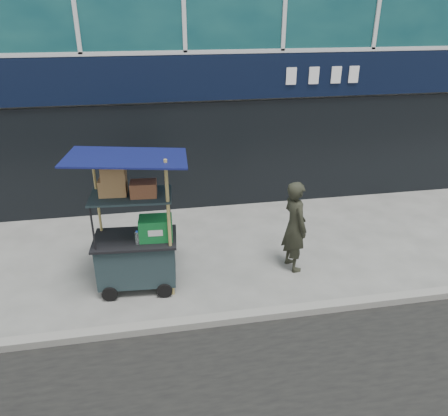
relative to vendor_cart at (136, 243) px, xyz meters
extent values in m
plane|color=#60615C|center=(1.17, -0.97, -0.82)|extent=(80.00, 80.00, 0.00)
cube|color=gray|center=(1.17, -1.17, -0.76)|extent=(80.00, 0.18, 0.12)
cube|color=black|center=(1.17, 2.89, 2.08)|extent=(15.68, 0.06, 0.90)
cube|color=black|center=(1.17, 2.93, 0.38)|extent=(15.68, 0.04, 2.40)
cube|color=#1B2A2E|center=(-0.02, 0.01, -0.31)|extent=(1.27, 0.80, 0.71)
cylinder|color=black|center=(-0.47, -0.34, -0.70)|extent=(0.25, 0.07, 0.24)
cylinder|color=black|center=(0.38, -0.40, -0.70)|extent=(0.25, 0.07, 0.24)
cube|color=black|center=(-0.02, 0.01, 0.06)|extent=(1.36, 0.88, 0.04)
cylinder|color=black|center=(-0.60, -0.26, 0.43)|extent=(0.03, 0.03, 0.76)
cylinder|color=black|center=(0.52, -0.34, 0.43)|extent=(0.03, 0.03, 0.76)
cylinder|color=black|center=(-0.55, 0.35, 0.43)|extent=(0.03, 0.03, 0.76)
cylinder|color=black|center=(0.56, 0.27, 0.43)|extent=(0.03, 0.03, 0.76)
cube|color=#1B2A2E|center=(-0.02, 0.01, 0.81)|extent=(1.27, 0.80, 0.03)
cylinder|color=#A6934B|center=(0.52, -0.34, 0.32)|extent=(0.05, 0.05, 2.29)
cylinder|color=#A6934B|center=(-0.55, 0.35, 0.27)|extent=(0.04, 0.04, 2.19)
cube|color=#0C1145|center=(-0.02, 0.01, 1.42)|extent=(1.81, 1.34, 0.20)
cube|color=#10692E|center=(0.32, -0.07, 0.26)|extent=(0.53, 0.39, 0.36)
cylinder|color=silver|center=(0.03, -0.20, 0.19)|extent=(0.07, 0.07, 0.20)
cylinder|color=blue|center=(0.03, -0.20, 0.30)|extent=(0.03, 0.03, 0.02)
cube|color=olive|center=(-0.27, 0.08, 0.95)|extent=(0.43, 0.33, 0.25)
cube|color=brown|center=(0.18, -0.06, 0.93)|extent=(0.41, 0.31, 0.22)
cube|color=olive|center=(-0.24, 0.05, 1.18)|extent=(0.37, 0.29, 0.20)
imported|color=black|center=(2.67, 0.11, -0.01)|extent=(0.50, 0.66, 1.63)
camera|label=1|loc=(0.29, -6.21, 3.42)|focal=35.00mm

